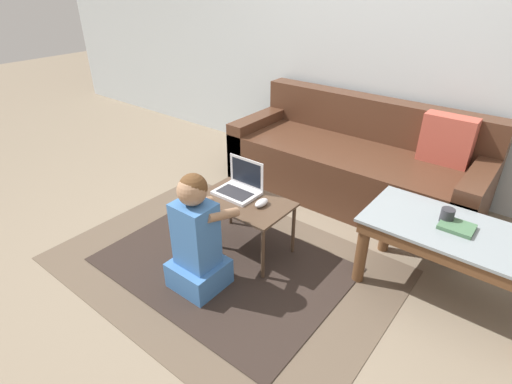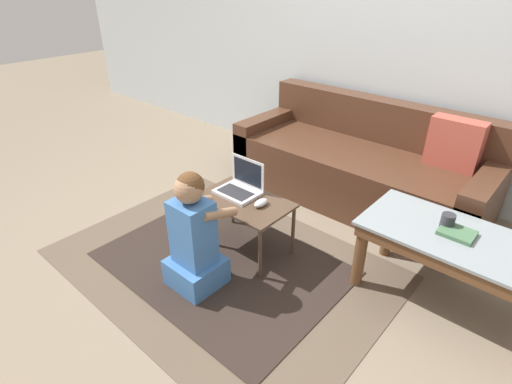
% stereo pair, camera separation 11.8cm
% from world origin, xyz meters
% --- Properties ---
extents(ground_plane, '(16.00, 16.00, 0.00)m').
position_xyz_m(ground_plane, '(0.00, 0.00, 0.00)').
color(ground_plane, '#7F705B').
extents(wall_back, '(9.00, 0.06, 2.50)m').
position_xyz_m(wall_back, '(0.00, 1.73, 1.25)').
color(wall_back, silver).
rests_on(wall_back, ground_plane).
extents(area_rug, '(2.12, 1.50, 0.01)m').
position_xyz_m(area_rug, '(-0.11, -0.12, 0.00)').
color(area_rug, brown).
rests_on(area_rug, ground_plane).
extents(couch, '(2.04, 0.83, 0.80)m').
position_xyz_m(couch, '(0.11, 1.28, 0.28)').
color(couch, '#4C2D1E').
rests_on(couch, ground_plane).
extents(coffee_table, '(1.01, 0.51, 0.46)m').
position_xyz_m(coffee_table, '(1.09, 0.50, 0.38)').
color(coffee_table, gray).
rests_on(coffee_table, ground_plane).
extents(laptop_desk, '(0.61, 0.38, 0.39)m').
position_xyz_m(laptop_desk, '(-0.11, 0.11, 0.35)').
color(laptop_desk, '#4C3828').
rests_on(laptop_desk, ground_plane).
extents(laptop, '(0.28, 0.21, 0.22)m').
position_xyz_m(laptop, '(-0.21, 0.16, 0.43)').
color(laptop, silver).
rests_on(laptop, laptop_desk).
extents(computer_mouse, '(0.06, 0.11, 0.04)m').
position_xyz_m(computer_mouse, '(0.01, 0.12, 0.41)').
color(computer_mouse, silver).
rests_on(computer_mouse, laptop_desk).
extents(person_seated, '(0.30, 0.39, 0.76)m').
position_xyz_m(person_seated, '(-0.10, -0.34, 0.34)').
color(person_seated, '#3D70B2').
rests_on(person_seated, ground_plane).
extents(cup_on_table, '(0.07, 0.07, 0.08)m').
position_xyz_m(cup_on_table, '(1.01, 0.54, 0.50)').
color(cup_on_table, '#2D2D33').
rests_on(cup_on_table, coffee_table).
extents(book_on_table, '(0.18, 0.15, 0.02)m').
position_xyz_m(book_on_table, '(1.07, 0.50, 0.47)').
color(book_on_table, '#47704C').
rests_on(book_on_table, coffee_table).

